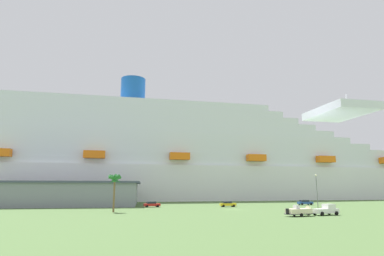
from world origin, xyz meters
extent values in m
plane|color=#4C6B38|center=(0.00, 30.00, 0.00)|extent=(600.00, 600.00, 0.00)
cube|color=white|center=(10.81, 65.60, 7.34)|extent=(238.29, 33.38, 14.68)
cube|color=white|center=(10.81, 65.60, 16.09)|extent=(209.71, 30.60, 2.80)
cube|color=white|center=(6.05, 65.54, 18.89)|extent=(199.54, 30.07, 2.80)
cube|color=white|center=(1.29, 65.49, 21.69)|extent=(186.61, 29.52, 2.80)
cube|color=white|center=(-3.47, 65.44, 24.49)|extent=(180.64, 29.30, 2.80)
cube|color=white|center=(-8.23, 65.38, 27.29)|extent=(169.41, 28.87, 2.80)
cube|color=white|center=(-12.99, 65.33, 30.09)|extent=(162.54, 28.01, 2.80)
cube|color=white|center=(-17.75, 65.27, 32.89)|extent=(153.63, 27.29, 2.80)
cube|color=white|center=(-22.51, 65.22, 35.69)|extent=(146.25, 26.75, 2.80)
cube|color=white|center=(-27.26, 65.17, 38.49)|extent=(140.57, 26.21, 2.80)
cube|color=white|center=(-32.02, 65.11, 41.30)|extent=(136.34, 25.59, 2.80)
cube|color=white|center=(82.19, 66.40, 44.70)|extent=(24.18, 34.02, 4.00)
cylinder|color=#1959B2|center=(-24.89, 65.19, 48.68)|extent=(11.17, 11.17, 11.97)
cylinder|color=silver|center=(86.95, 66.46, 48.70)|extent=(0.80, 0.80, 12.00)
cube|color=orange|center=(-38.98, 49.07, 18.05)|extent=(8.04, 3.29, 2.80)
cube|color=orange|center=(-5.67, 49.45, 18.05)|extent=(8.04, 3.29, 2.80)
cube|color=orange|center=(27.64, 49.83, 18.05)|extent=(8.04, 3.29, 2.80)
cube|color=orange|center=(60.96, 50.21, 18.05)|extent=(8.04, 3.29, 2.80)
cube|color=gray|center=(-49.28, 29.83, 3.38)|extent=(53.56, 30.90, 6.77)
cube|color=#3F4759|center=(-49.28, 29.83, 7.07)|extent=(55.70, 32.14, 0.60)
cube|color=white|center=(12.60, -19.87, 0.85)|extent=(5.88, 3.03, 0.90)
cube|color=white|center=(13.59, -19.68, 1.75)|extent=(2.33, 2.19, 0.90)
cube|color=#26333F|center=(14.25, -19.55, 1.66)|extent=(0.42, 1.67, 0.63)
cylinder|color=black|center=(14.34, -18.51, 0.40)|extent=(0.84, 0.43, 0.80)
cylinder|color=black|center=(14.72, -20.48, 0.40)|extent=(0.84, 0.43, 0.80)
cylinder|color=black|center=(10.65, -19.23, 0.40)|extent=(0.84, 0.43, 0.80)
cylinder|color=black|center=(11.03, -21.19, 0.40)|extent=(0.84, 0.43, 0.80)
cube|color=#595960|center=(6.02, -21.14, 0.47)|extent=(5.80, 2.92, 0.16)
cube|color=#595960|center=(9.23, -20.52, 0.47)|extent=(1.80, 0.46, 0.10)
cylinder|color=black|center=(5.57, -20.15, 0.32)|extent=(0.67, 0.34, 0.64)
cylinder|color=black|center=(5.97, -22.23, 0.32)|extent=(0.67, 0.34, 0.64)
cube|color=beige|center=(6.02, -21.14, 1.00)|extent=(5.34, 3.04, 0.90)
cone|color=beige|center=(8.88, -20.59, 1.00)|extent=(1.54, 2.10, 1.91)
cube|color=silver|center=(5.52, -21.24, 1.80)|extent=(0.98, 1.13, 0.70)
cube|color=black|center=(3.35, -21.66, 1.00)|extent=(0.45, 0.56, 1.10)
cylinder|color=brown|center=(-29.59, -2.72, 3.62)|extent=(0.44, 0.44, 7.24)
cone|color=#287233|center=(-29.19, -2.75, 7.34)|extent=(0.88, 2.99, 2.04)
cone|color=#287233|center=(-29.33, -2.42, 7.34)|extent=(2.58, 2.40, 2.29)
cone|color=#287233|center=(-29.57, -2.32, 7.34)|extent=(3.05, 0.89, 1.82)
cone|color=#287233|center=(-29.86, -2.42, 7.34)|extent=(2.61, 2.41, 2.25)
cone|color=#287233|center=(-29.98, -2.65, 7.34)|extent=(1.25, 2.99, 2.14)
cone|color=#287233|center=(-29.92, -2.95, 7.34)|extent=(2.10, 2.61, 2.51)
cone|color=#287233|center=(-29.57, -3.12, 7.34)|extent=(2.73, 0.82, 2.49)
cone|color=#287233|center=(-29.28, -2.97, 7.34)|extent=(2.44, 2.81, 1.69)
sphere|color=#287233|center=(-29.59, -2.72, 7.24)|extent=(1.10, 1.10, 1.10)
cylinder|color=slate|center=(25.52, 2.90, 4.35)|extent=(0.20, 0.20, 8.70)
sphere|color=#F9F2CC|center=(25.52, 2.90, 8.95)|extent=(0.56, 0.56, 0.56)
cube|color=#264C99|center=(29.70, 16.56, 0.68)|extent=(4.75, 2.14, 0.70)
cube|color=#1E232D|center=(29.47, 16.57, 1.31)|extent=(2.69, 1.84, 0.55)
cylinder|color=black|center=(31.29, 17.42, 0.33)|extent=(0.67, 0.26, 0.66)
cylinder|color=black|center=(31.19, 15.53, 0.33)|extent=(0.67, 0.26, 0.66)
cylinder|color=black|center=(28.22, 17.59, 0.33)|extent=(0.67, 0.26, 0.66)
cylinder|color=black|center=(28.12, 15.70, 0.33)|extent=(0.67, 0.26, 0.66)
cube|color=white|center=(-26.86, 20.69, 0.68)|extent=(5.03, 2.61, 0.70)
cube|color=#1E232D|center=(-26.62, 20.73, 1.31)|extent=(2.92, 2.07, 0.55)
cylinder|color=black|center=(-28.26, 19.53, 0.33)|extent=(0.69, 0.33, 0.66)
cylinder|color=black|center=(-28.57, 21.30, 0.33)|extent=(0.69, 0.33, 0.66)
cylinder|color=black|center=(-25.15, 20.08, 0.33)|extent=(0.69, 0.33, 0.66)
cylinder|color=black|center=(-25.46, 21.85, 0.33)|extent=(0.69, 0.33, 0.66)
cube|color=yellow|center=(2.37, 12.09, 0.68)|extent=(4.73, 2.28, 0.70)
cube|color=#1E232D|center=(2.14, 12.11, 1.31)|extent=(2.70, 1.93, 0.55)
cylinder|color=black|center=(3.96, 12.94, 0.33)|extent=(0.68, 0.27, 0.66)
cylinder|color=black|center=(3.81, 11.01, 0.33)|extent=(0.68, 0.27, 0.66)
cylinder|color=black|center=(0.94, 13.17, 0.33)|extent=(0.68, 0.27, 0.66)
cylinder|color=black|center=(0.79, 11.25, 0.33)|extent=(0.68, 0.27, 0.66)
cube|color=red|center=(-19.41, 14.69, 0.68)|extent=(4.78, 2.36, 0.70)
cube|color=#1E232D|center=(-19.64, 14.66, 1.31)|extent=(2.74, 1.97, 0.55)
cylinder|color=black|center=(-17.99, 15.79, 0.33)|extent=(0.68, 0.29, 0.66)
cylinder|color=black|center=(-17.80, 13.89, 0.33)|extent=(0.68, 0.29, 0.66)
cylinder|color=black|center=(-21.02, 15.48, 0.33)|extent=(0.68, 0.29, 0.66)
cylinder|color=black|center=(-20.83, 13.59, 0.33)|extent=(0.68, 0.29, 0.66)
camera|label=1|loc=(-27.52, -80.69, 5.49)|focal=30.45mm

